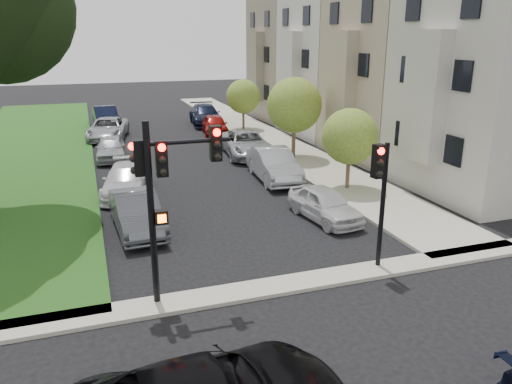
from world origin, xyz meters
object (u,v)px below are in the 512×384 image
object	(u,v)px
traffic_signal_main	(165,181)
car_parked_5	(137,212)
car_parked_7	(111,148)
car_parked_6	(126,180)
car_parked_9	(106,117)
car_parked_2	(246,144)
car_parked_8	(108,129)
traffic_signal_secondary	(380,183)
small_tree_b	(294,105)
small_tree_a	(350,137)
car_parked_0	(325,204)
small_tree_c	(243,97)
car_parked_3	(215,125)
car_parked_1	(274,165)
car_parked_4	(205,115)

from	to	relation	value
traffic_signal_main	car_parked_5	xyz separation A→B (m)	(-0.32, 5.61, -2.75)
car_parked_7	car_parked_6	bearing A→B (deg)	-83.82
car_parked_9	car_parked_7	bearing A→B (deg)	-94.50
car_parked_2	car_parked_7	distance (m)	7.98
traffic_signal_main	car_parked_8	world-z (taller)	traffic_signal_main
traffic_signal_secondary	small_tree_b	bearing A→B (deg)	77.18
small_tree_a	small_tree_b	world-z (taller)	small_tree_b
small_tree_b	traffic_signal_main	distance (m)	17.12
traffic_signal_secondary	car_parked_6	world-z (taller)	traffic_signal_secondary
car_parked_6	car_parked_0	bearing A→B (deg)	-28.40
small_tree_b	small_tree_c	distance (m)	9.85
small_tree_c	traffic_signal_secondary	distance (m)	24.25
car_parked_8	small_tree_a	bearing A→B (deg)	-47.32
small_tree_c	car_parked_3	bearing A→B (deg)	-157.71
car_parked_2	car_parked_5	distance (m)	12.68
car_parked_3	small_tree_a	bearing A→B (deg)	-72.63
car_parked_1	car_parked_7	size ratio (longest dim) A/B	1.20
traffic_signal_main	car_parked_9	distance (m)	28.94
traffic_signal_secondary	car_parked_5	size ratio (longest dim) A/B	0.90
car_parked_1	car_parked_4	xyz separation A→B (m)	(0.45, 16.90, 0.00)
car_parked_2	car_parked_5	xyz separation A→B (m)	(-7.54, -10.19, -0.02)
car_parked_3	car_parked_4	size ratio (longest dim) A/B	0.76
traffic_signal_secondary	car_parked_9	bearing A→B (deg)	103.06
car_parked_0	car_parked_1	world-z (taller)	car_parked_1
car_parked_5	car_parked_7	bearing A→B (deg)	87.74
car_parked_4	car_parked_5	size ratio (longest dim) A/B	1.24
traffic_signal_main	car_parked_2	bearing A→B (deg)	65.45
car_parked_4	car_parked_2	bearing A→B (deg)	-85.09
small_tree_b	small_tree_c	xyz separation A→B (m)	(0.00, 9.83, -0.61)
small_tree_a	car_parked_0	world-z (taller)	small_tree_a
small_tree_b	traffic_signal_secondary	world-z (taller)	small_tree_b
small_tree_a	small_tree_b	size ratio (longest dim) A/B	0.81
car_parked_3	car_parked_7	xyz separation A→B (m)	(-7.68, -5.52, -0.03)
traffic_signal_secondary	car_parked_9	distance (m)	29.69
car_parked_1	traffic_signal_secondary	bearing A→B (deg)	-89.52
car_parked_7	traffic_signal_secondary	bearing A→B (deg)	-64.18
car_parked_4	car_parked_6	distance (m)	18.61
small_tree_a	car_parked_2	bearing A→B (deg)	106.26
small_tree_b	car_parked_8	distance (m)	14.10
car_parked_1	car_parked_2	bearing A→B (deg)	90.69
car_parked_6	car_parked_7	xyz separation A→B (m)	(-0.26, 7.12, 0.02)
car_parked_2	car_parked_8	xyz separation A→B (m)	(-7.64, 7.98, -0.01)
small_tree_b	car_parked_0	world-z (taller)	small_tree_b
traffic_signal_main	car_parked_5	distance (m)	6.25
car_parked_6	car_parked_7	distance (m)	7.12
small_tree_c	car_parked_2	xyz separation A→B (m)	(-2.39, -8.19, -1.81)
small_tree_c	car_parked_0	distance (m)	19.86
small_tree_a	traffic_signal_main	xyz separation A→B (m)	(-9.60, -7.62, 0.90)
small_tree_a	car_parked_9	bearing A→B (deg)	115.10
car_parked_2	car_parked_5	bearing A→B (deg)	-120.72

